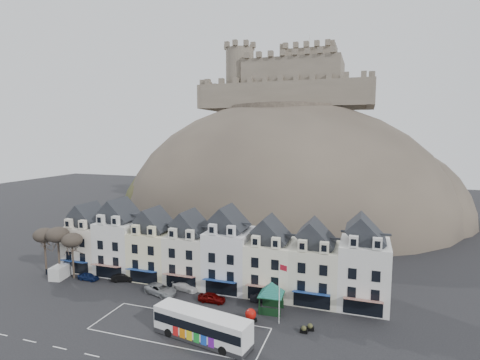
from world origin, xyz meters
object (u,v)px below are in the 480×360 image
at_px(flagpole, 280,289).
at_px(car_silver, 160,290).
at_px(car_white, 185,286).
at_px(car_maroon, 212,298).
at_px(car_navy, 88,277).
at_px(car_black, 124,277).
at_px(bus_shelter, 271,288).
at_px(red_buoy, 251,315).
at_px(white_van, 62,271).
at_px(bus, 202,325).
at_px(car_charcoal, 263,298).

bearing_deg(flagpole, car_silver, 171.31).
xyz_separation_m(car_white, car_maroon, (5.55, -2.50, 0.05)).
distance_m(flagpole, car_maroon, 11.84).
relative_size(flagpole, car_white, 1.86).
relative_size(car_navy, car_white, 0.82).
bearing_deg(car_white, flagpole, -99.49).
xyz_separation_m(car_navy, car_black, (5.98, 1.49, 0.04)).
xyz_separation_m(bus_shelter, red_buoy, (-1.81, -3.74, -2.39)).
distance_m(white_van, car_white, 22.69).
height_order(bus, car_white, bus).
relative_size(car_white, car_maroon, 1.09).
relative_size(red_buoy, flagpole, 0.22).
bearing_deg(white_van, car_maroon, -11.78).
distance_m(car_navy, car_silver, 14.44).
height_order(flagpole, car_white, flagpole).
bearing_deg(car_maroon, car_white, 64.09).
height_order(white_van, car_silver, white_van).
relative_size(red_buoy, car_maroon, 0.44).
relative_size(bus, car_charcoal, 3.31).
height_order(car_navy, car_white, car_white).
bearing_deg(car_white, car_black, 98.98).
distance_m(bus, bus_shelter, 11.57).
relative_size(bus_shelter, red_buoy, 3.75).
bearing_deg(car_black, car_silver, -129.40).
bearing_deg(red_buoy, car_maroon, 152.17).
relative_size(bus, car_white, 2.89).
xyz_separation_m(bus, white_van, (-31.07, 10.64, -0.85)).
height_order(bus_shelter, car_silver, bus_shelter).
bearing_deg(bus, white_van, 171.78).
height_order(flagpole, car_navy, flagpole).
bearing_deg(car_black, bus_shelter, -118.39).
distance_m(flagpole, car_navy, 34.14).
relative_size(car_navy, car_maroon, 0.90).
bearing_deg(flagpole, car_navy, 173.30).
bearing_deg(bus, car_charcoal, 81.87).
relative_size(white_van, car_maroon, 1.25).
xyz_separation_m(flagpole, car_maroon, (-10.75, 2.94, -4.00)).
bearing_deg(red_buoy, car_black, 165.43).
distance_m(bus, car_maroon, 10.30).
bearing_deg(bus_shelter, car_white, 167.19).
bearing_deg(car_charcoal, bus_shelter, -157.03).
distance_m(red_buoy, car_maroon, 8.02).
xyz_separation_m(red_buoy, car_navy, (-30.00, 4.75, -0.30)).
distance_m(car_navy, car_black, 6.16).
bearing_deg(car_black, red_buoy, -127.43).
distance_m(white_van, car_silver, 19.68).
relative_size(flagpole, white_van, 1.62).
distance_m(bus, red_buoy, 7.44).
bearing_deg(red_buoy, car_white, 153.72).
distance_m(bus, car_silver, 15.09).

